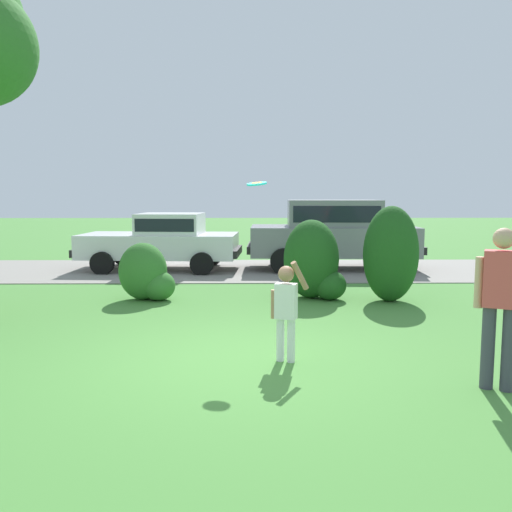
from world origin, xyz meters
The scene contains 10 objects.
ground_plane centered at (0.00, 0.00, 0.00)m, with size 80.00×80.00×0.00m, color #478438.
driveway_strip centered at (0.00, 7.92, 0.01)m, with size 28.00×4.40×0.02m, color gray.
shrub_near_tree centered at (-1.80, 3.87, 0.51)m, with size 1.12×0.85×1.13m.
shrub_centre_left centered at (1.52, 4.01, 0.73)m, with size 1.23×1.11×1.58m.
shrub_centre centered at (2.98, 3.67, 0.93)m, with size 1.07×1.00×1.86m.
parked_sedan centered at (-2.12, 8.05, 0.85)m, with size 4.50×2.30×1.56m.
parked_suv centered at (2.55, 8.12, 1.08)m, with size 4.77×2.24×1.92m.
child_thrower centered at (0.70, -0.11, 0.72)m, with size 0.48×0.24×1.29m.
frisbee centered at (0.34, 0.84, 2.23)m, with size 0.28×0.28×0.09m.
adult_onlooker centered at (2.89, -1.10, 0.98)m, with size 0.49×0.35×1.74m.
Camera 1 is at (0.24, -6.64, 2.09)m, focal length 37.70 mm.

